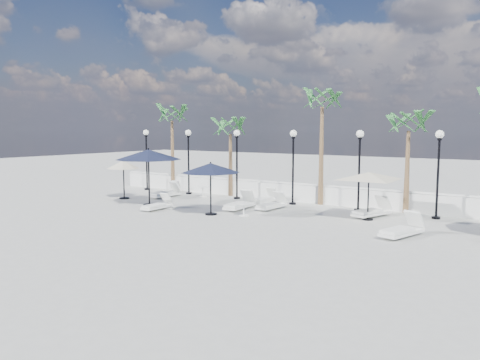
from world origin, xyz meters
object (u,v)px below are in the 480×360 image
Objects in this scene: lounger_3 at (272,204)px; parasol_cream_sq_a at (369,172)px; parasol_navy_mid at (211,168)px; lounger_4 at (265,199)px; lounger_0 at (157,205)px; lounger_6 at (372,211)px; parasol_navy_left at (148,155)px; parasol_cream_small at (123,165)px; lounger_1 at (172,190)px; lounger_2 at (165,193)px; lounger_8 at (402,230)px; lounger_5 at (240,204)px.

parasol_cream_sq_a is (4.75, 0.03, 1.81)m from lounger_3.
parasol_navy_mid is at bearing -156.06° from parasol_cream_sq_a.
lounger_3 is 1.88m from lounger_4.
lounger_3 is 0.43× the size of parasol_cream_sq_a.
parasol_navy_mid is at bearing 6.03° from lounger_0.
lounger_0 is at bearing -123.38° from lounger_4.
lounger_3 is at bearing -152.91° from lounger_6.
lounger_3 is 6.71m from parasol_navy_left.
parasol_cream_sq_a is 13.46m from parasol_cream_small.
lounger_2 is at bearing -78.56° from lounger_1.
lounger_6 is at bearing -22.56° from lounger_1.
parasol_cream_sq_a is (10.53, 2.50, -0.53)m from parasol_navy_left.
parasol_cream_sq_a reaches higher than lounger_8.
lounger_8 is 8.64m from parasol_navy_mid.
lounger_4 is 0.84× the size of lounger_6.
lounger_8 reaches higher than lounger_2.
lounger_6 is at bearing 140.29° from lounger_8.
lounger_2 is 5.83m from lounger_5.
lounger_5 reaches higher than lounger_3.
parasol_cream_small is at bearing 162.99° from parasol_navy_left.
lounger_6 reaches higher than lounger_2.
lounger_6 is (5.92, -0.66, 0.03)m from lounger_4.
lounger_4 is (6.71, -0.20, 0.02)m from lounger_1.
parasol_cream_sq_a is (11.77, -0.01, 1.79)m from lounger_2.
parasol_cream_sq_a is at bearing 23.94° from parasol_navy_mid.
parasol_navy_mid is (-8.43, -0.38, 1.86)m from lounger_8.
lounger_5 is 0.48× the size of parasol_cream_sq_a.
parasol_cream_small is (-15.45, 0.80, 1.63)m from lounger_8.
lounger_2 reaches higher than lounger_1.
lounger_5 is at bearing -39.26° from lounger_1.
lounger_1 is at bearing 123.10° from lounger_0.
lounger_2 is at bearing 46.14° from parasol_cream_small.
lounger_5 reaches higher than lounger_0.
lounger_5 reaches higher than lounger_8.
parasol_cream_small is at bearing -173.03° from parasol_cream_sq_a.
parasol_cream_small is at bearing -120.25° from lounger_1.
parasol_navy_mid is 6.93m from parasol_cream_sq_a.
lounger_1 is 6.72m from lounger_4.
lounger_3 is 0.90× the size of lounger_8.
lounger_1 is (-3.43, 4.84, -0.01)m from lounger_0.
lounger_8 is (2.16, -3.17, -0.01)m from lounger_6.
lounger_1 is 0.81× the size of lounger_5.
parasol_navy_mid is 1.22× the size of parasol_cream_small.
lounger_0 is 5.54m from lounger_3.
lounger_5 is at bearing -174.58° from lounger_8.
lounger_6 is 3.83m from lounger_8.
parasol_navy_left is 1.23× the size of parasol_navy_mid.
lounger_4 is 0.86× the size of lounger_8.
lounger_3 is at bearing -47.30° from lounger_4.
lounger_0 is 5.68m from lounger_4.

